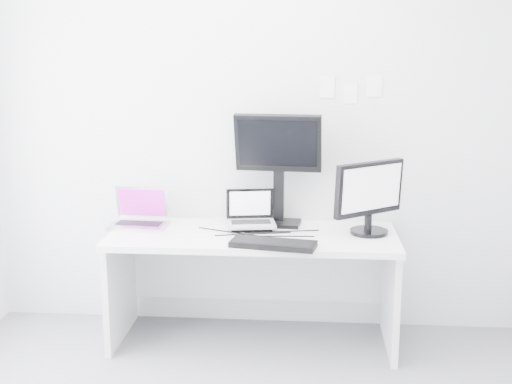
# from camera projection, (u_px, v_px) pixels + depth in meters

# --- Properties ---
(back_wall) EXTENTS (3.60, 0.00, 3.60)m
(back_wall) POSITION_uv_depth(u_px,v_px,m) (257.00, 128.00, 4.41)
(back_wall) COLOR silver
(back_wall) RESTS_ON ground
(desk) EXTENTS (1.80, 0.70, 0.73)m
(desk) POSITION_uv_depth(u_px,v_px,m) (253.00, 288.00, 4.28)
(desk) COLOR white
(desk) RESTS_ON ground
(macbook) EXTENTS (0.38, 0.29, 0.27)m
(macbook) POSITION_uv_depth(u_px,v_px,m) (138.00, 207.00, 4.31)
(macbook) COLOR #ABABB0
(macbook) RESTS_ON desk
(speaker) EXTENTS (0.11, 0.11, 0.20)m
(speaker) POSITION_uv_depth(u_px,v_px,m) (236.00, 206.00, 4.48)
(speaker) COLOR black
(speaker) RESTS_ON desk
(dell_laptop) EXTENTS (0.34, 0.29, 0.26)m
(dell_laptop) POSITION_uv_depth(u_px,v_px,m) (251.00, 210.00, 4.27)
(dell_laptop) COLOR #ADAFB4
(dell_laptop) RESTS_ON desk
(rear_monitor) EXTENTS (0.57, 0.25, 0.75)m
(rear_monitor) POSITION_uv_depth(u_px,v_px,m) (278.00, 168.00, 4.32)
(rear_monitor) COLOR black
(rear_monitor) RESTS_ON desk
(samsung_monitor) EXTENTS (0.55, 0.50, 0.47)m
(samsung_monitor) POSITION_uv_depth(u_px,v_px,m) (370.00, 197.00, 4.14)
(samsung_monitor) COLOR black
(samsung_monitor) RESTS_ON desk
(keyboard) EXTENTS (0.52, 0.26, 0.03)m
(keyboard) POSITION_uv_depth(u_px,v_px,m) (273.00, 244.00, 3.92)
(keyboard) COLOR black
(keyboard) RESTS_ON desk
(mouse) EXTENTS (0.12, 0.10, 0.03)m
(mouse) POSITION_uv_depth(u_px,v_px,m) (294.00, 245.00, 3.89)
(mouse) COLOR black
(mouse) RESTS_ON desk
(wall_note_0) EXTENTS (0.10, 0.00, 0.14)m
(wall_note_0) POSITION_uv_depth(u_px,v_px,m) (327.00, 87.00, 4.31)
(wall_note_0) COLOR white
(wall_note_0) RESTS_ON back_wall
(wall_note_1) EXTENTS (0.09, 0.00, 0.13)m
(wall_note_1) POSITION_uv_depth(u_px,v_px,m) (350.00, 94.00, 4.31)
(wall_note_1) COLOR white
(wall_note_1) RESTS_ON back_wall
(wall_note_2) EXTENTS (0.10, 0.00, 0.14)m
(wall_note_2) POSITION_uv_depth(u_px,v_px,m) (374.00, 86.00, 4.29)
(wall_note_2) COLOR white
(wall_note_2) RESTS_ON back_wall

